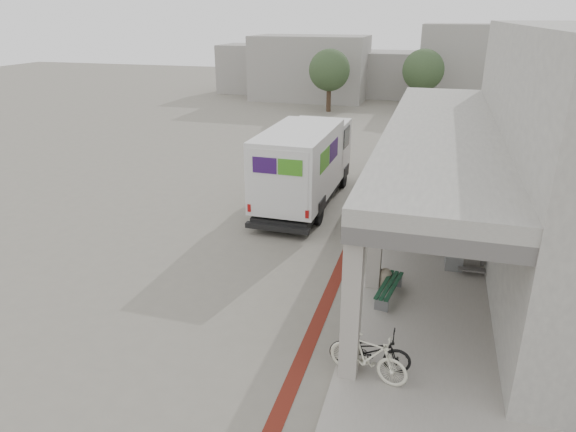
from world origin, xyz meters
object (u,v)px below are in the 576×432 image
(fedex_truck, at_px, (305,163))
(utility_cabinet, at_px, (455,250))
(bicycle_cream, at_px, (368,356))
(bicycle_black, at_px, (370,350))
(bench, at_px, (389,288))

(fedex_truck, relative_size, utility_cabinet, 6.86)
(bicycle_cream, bearing_deg, fedex_truck, 35.84)
(utility_cabinet, bearing_deg, bicycle_black, -109.76)
(fedex_truck, xyz_separation_m, bicycle_cream, (4.00, -10.31, -1.08))
(bench, relative_size, bicycle_cream, 1.01)
(utility_cabinet, distance_m, bicycle_cream, 6.07)
(bicycle_black, bearing_deg, fedex_truck, 20.57)
(bicycle_black, bearing_deg, utility_cabinet, -19.44)
(bench, bearing_deg, utility_cabinet, 63.54)
(fedex_truck, height_order, bench, fedex_truck)
(fedex_truck, relative_size, bicycle_black, 4.37)
(bench, bearing_deg, bicycle_black, -82.73)
(fedex_truck, distance_m, bench, 8.12)
(fedex_truck, distance_m, bicycle_black, 10.83)
(bench, distance_m, bicycle_black, 3.11)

